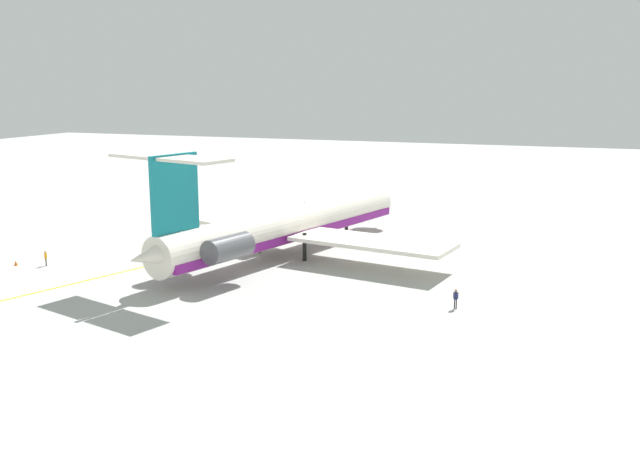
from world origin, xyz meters
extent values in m
plane|color=#ADADA8|center=(0.00, 0.00, 0.00)|extent=(320.19, 320.19, 0.00)
cylinder|color=silver|center=(1.69, 6.64, 3.58)|extent=(39.91, 15.04, 4.29)
cone|color=silver|center=(-17.68, 12.10, 3.58)|extent=(5.42, 5.18, 4.12)
cone|color=silver|center=(21.07, 1.19, 3.96)|extent=(7.02, 5.21, 3.65)
cube|color=#7A197F|center=(1.69, 6.64, 2.61)|extent=(39.08, 14.88, 0.94)
cube|color=silver|center=(-2.18, -3.79, 2.83)|extent=(12.86, 19.10, 0.43)
cube|color=silver|center=(3.84, 17.56, 2.83)|extent=(9.63, 18.77, 0.43)
cylinder|color=#515156|center=(14.10, -0.44, 3.90)|extent=(5.84, 3.85, 2.49)
cube|color=silver|center=(14.30, 0.28, 3.90)|extent=(3.47, 2.19, 0.52)
cylinder|color=#515156|center=(15.97, 6.21, 3.90)|extent=(5.84, 3.85, 2.49)
cube|color=silver|center=(15.77, 5.49, 3.90)|extent=(3.47, 2.19, 0.52)
cube|color=teal|center=(18.48, 1.92, 9.53)|extent=(5.71, 1.99, 7.60)
cube|color=silver|center=(17.98, -1.52, 13.02)|extent=(5.57, 7.12, 0.30)
cube|color=silver|center=(19.85, 5.11, 13.02)|extent=(5.57, 7.12, 0.30)
cylinder|color=black|center=(-10.15, 9.98, 1.63)|extent=(0.47, 0.47, 3.26)
cylinder|color=black|center=(2.05, 2.97, 1.63)|extent=(0.47, 0.47, 3.26)
cylinder|color=black|center=(3.91, 9.59, 1.63)|extent=(0.47, 0.47, 3.26)
cylinder|color=black|center=(16.10, -16.55, 0.42)|extent=(0.10, 0.10, 0.83)
cylinder|color=black|center=(15.98, -16.64, 0.42)|extent=(0.10, 0.10, 0.83)
cylinder|color=orange|center=(16.04, -16.60, 1.16)|extent=(0.28, 0.28, 0.66)
sphere|color=#DBB28E|center=(16.04, -16.60, 1.62)|extent=(0.26, 0.26, 0.26)
cylinder|color=orange|center=(16.20, -16.49, 1.20)|extent=(0.08, 0.08, 0.56)
cylinder|color=orange|center=(15.89, -16.70, 1.20)|extent=(0.08, 0.08, 0.56)
cylinder|color=black|center=(-24.90, -1.95, 0.41)|extent=(0.10, 0.10, 0.81)
cylinder|color=black|center=(-24.88, -1.81, 0.41)|extent=(0.10, 0.10, 0.81)
cylinder|color=yellow|center=(-24.89, -1.88, 1.14)|extent=(0.27, 0.27, 0.64)
sphere|color=#DBB28E|center=(-24.89, -1.88, 1.59)|extent=(0.25, 0.25, 0.25)
cylinder|color=yellow|center=(-24.92, -2.06, 1.17)|extent=(0.07, 0.07, 0.55)
cylinder|color=yellow|center=(-24.86, -1.70, 1.17)|extent=(0.07, 0.07, 0.55)
cylinder|color=black|center=(15.43, 28.86, 0.44)|extent=(0.11, 0.11, 0.87)
cylinder|color=black|center=(15.44, 28.70, 0.44)|extent=(0.11, 0.11, 0.87)
cylinder|color=#191E4C|center=(15.43, 28.78, 1.22)|extent=(0.29, 0.29, 0.69)
sphere|color=#8C6647|center=(15.43, 28.78, 1.70)|extent=(0.27, 0.27, 0.27)
cylinder|color=#191E4C|center=(15.42, 28.97, 1.25)|extent=(0.08, 0.08, 0.59)
cylinder|color=#191E4C|center=(15.45, 28.59, 1.25)|extent=(0.08, 0.08, 0.59)
cone|color=#EA590F|center=(-26.99, -3.07, 0.28)|extent=(0.40, 0.40, 0.55)
cone|color=#EA590F|center=(17.12, -19.87, 0.28)|extent=(0.40, 0.40, 0.55)
cube|color=gold|center=(1.69, -2.30, 0.00)|extent=(68.95, 24.38, 0.01)
camera|label=1|loc=(76.38, 38.39, 19.96)|focal=39.41mm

